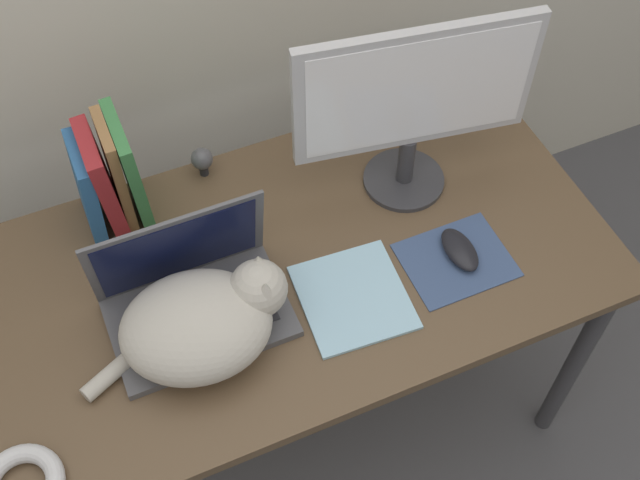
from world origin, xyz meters
name	(u,v)px	position (x,y,z in m)	size (l,w,h in m)	color
desk	(275,290)	(0.00, 0.34, 0.65)	(1.39, 0.69, 0.73)	brown
laptop	(193,297)	(-0.17, 0.32, 0.77)	(0.34, 0.23, 0.24)	#4C4C51
cat	(203,322)	(-0.18, 0.24, 0.80)	(0.42, 0.28, 0.16)	#B2ADA3
external_monitor	(414,102)	(0.35, 0.45, 0.97)	(0.49, 0.18, 0.42)	#333338
mousepad	(456,260)	(0.35, 0.22, 0.73)	(0.22, 0.18, 0.00)	#384C75
computer_mouse	(460,250)	(0.37, 0.23, 0.74)	(0.06, 0.11, 0.03)	black
book_row	(109,178)	(-0.25, 0.61, 0.85)	(0.13, 0.16, 0.26)	#285B93
notepad	(353,297)	(0.12, 0.22, 0.73)	(0.22, 0.23, 0.01)	#99C6E0
webcam	(202,160)	(-0.05, 0.65, 0.77)	(0.05, 0.05, 0.07)	#232328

